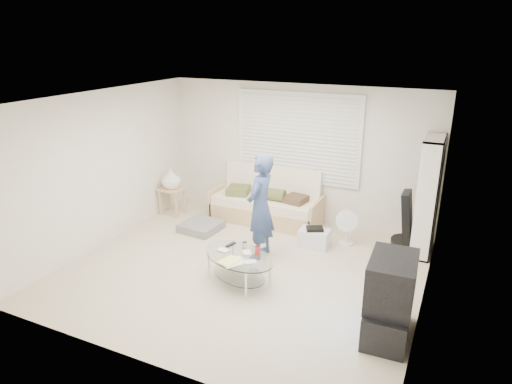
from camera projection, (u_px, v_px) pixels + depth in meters
The scene contains 13 objects.
ground at pixel (243, 269), 6.78m from camera, with size 5.00×5.00×0.00m, color #C3B298.
room_shell at pixel (257, 156), 6.65m from camera, with size 5.02×4.52×2.51m.
window_blinds at pixel (297, 138), 8.15m from camera, with size 2.32×0.08×1.62m.
futon_sofa at pixel (267, 204), 8.45m from camera, with size 2.03×0.82×0.99m.
grey_floor_pillow at pixel (201, 227), 8.10m from camera, with size 0.63×0.63×0.14m, color slate.
side_table at pixel (171, 181), 8.64m from camera, with size 0.46×0.37×0.91m.
bookshelf at pixel (428, 197), 7.04m from camera, with size 0.30×0.79×1.87m.
guitar_case at pixel (406, 227), 7.13m from camera, with size 0.36×0.37×1.01m.
floor_fan at pixel (347, 224), 7.49m from camera, with size 0.37×0.24×0.60m.
storage_bin at pixel (314, 238), 7.46m from camera, with size 0.49×0.34×0.34m.
tv_unit at pixel (389, 298), 5.17m from camera, with size 0.53×0.92×0.98m.
coffee_table at pixel (239, 261), 6.31m from camera, with size 1.33×1.09×0.55m.
standing_person at pixel (260, 207), 6.92m from camera, with size 0.60×0.39×1.65m, color #335071.
Camera 1 is at (2.72, -5.37, 3.33)m, focal length 32.00 mm.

